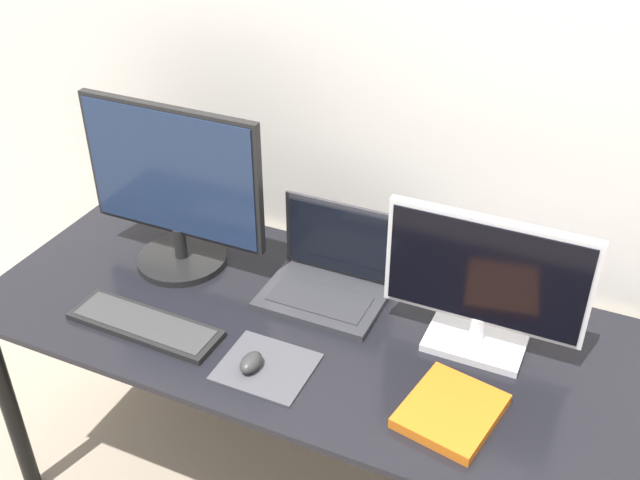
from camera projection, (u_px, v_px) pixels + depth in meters
name	position (u px, v px, depth m)	size (l,w,h in m)	color
wall_back	(388.00, 68.00, 1.94)	(7.00, 0.05, 2.50)	silver
desk	(320.00, 351.00, 1.95)	(1.80, 0.73, 0.71)	black
monitor_left	(174.00, 189.00, 2.01)	(0.53, 0.25, 0.48)	black
monitor_right	(484.00, 285.00, 1.75)	(0.48, 0.17, 0.36)	silver
laptop	(329.00, 274.00, 1.99)	(0.32, 0.23, 0.24)	#333338
keyboard	(145.00, 325.00, 1.89)	(0.41, 0.13, 0.02)	black
mousepad	(266.00, 367.00, 1.77)	(0.22, 0.19, 0.00)	#47474C
mouse	(251.00, 362.00, 1.76)	(0.05, 0.07, 0.04)	#333333
book	(451.00, 411.00, 1.64)	(0.23, 0.25, 0.03)	orange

